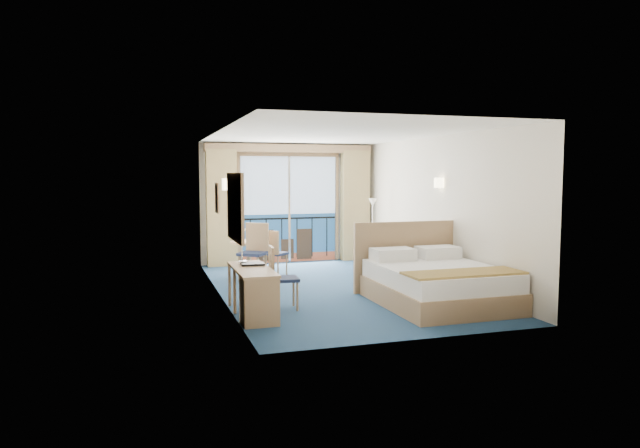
# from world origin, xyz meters

# --- Properties ---
(floor) EXTENTS (6.50, 6.50, 0.00)m
(floor) POSITION_xyz_m (0.00, 0.00, 0.00)
(floor) COLOR navy
(floor) RESTS_ON ground
(room_walls) EXTENTS (4.04, 6.54, 2.72)m
(room_walls) POSITION_xyz_m (0.00, 0.00, 1.78)
(room_walls) COLOR white
(room_walls) RESTS_ON ground
(balcony_door) EXTENTS (2.36, 0.03, 2.52)m
(balcony_door) POSITION_xyz_m (-0.01, 3.22, 1.14)
(balcony_door) COLOR navy
(balcony_door) RESTS_ON room_walls
(curtain_left) EXTENTS (0.65, 0.22, 2.55)m
(curtain_left) POSITION_xyz_m (-1.55, 3.07, 1.28)
(curtain_left) COLOR tan
(curtain_left) RESTS_ON room_walls
(curtain_right) EXTENTS (0.65, 0.22, 2.55)m
(curtain_right) POSITION_xyz_m (1.55, 3.07, 1.28)
(curtain_right) COLOR tan
(curtain_right) RESTS_ON room_walls
(pelmet) EXTENTS (3.80, 0.25, 0.18)m
(pelmet) POSITION_xyz_m (0.00, 3.10, 2.58)
(pelmet) COLOR #A38058
(pelmet) RESTS_ON room_walls
(mirror) EXTENTS (0.05, 1.25, 0.95)m
(mirror) POSITION_xyz_m (-1.97, -1.50, 1.55)
(mirror) COLOR #A38058
(mirror) RESTS_ON room_walls
(wall_print) EXTENTS (0.04, 0.42, 0.52)m
(wall_print) POSITION_xyz_m (-1.97, 0.45, 1.60)
(wall_print) COLOR #A38058
(wall_print) RESTS_ON room_walls
(sconce_left) EXTENTS (0.18, 0.18, 0.18)m
(sconce_left) POSITION_xyz_m (-1.94, -0.60, 1.85)
(sconce_left) COLOR beige
(sconce_left) RESTS_ON room_walls
(sconce_right) EXTENTS (0.18, 0.18, 0.18)m
(sconce_right) POSITION_xyz_m (1.94, -0.15, 1.85)
(sconce_right) COLOR beige
(sconce_right) RESTS_ON room_walls
(bed) EXTENTS (1.91, 2.26, 1.20)m
(bed) POSITION_xyz_m (1.11, -1.59, 0.34)
(bed) COLOR #A38058
(bed) RESTS_ON ground
(nightstand) EXTENTS (0.43, 0.41, 0.57)m
(nightstand) POSITION_xyz_m (1.76, -0.29, 0.28)
(nightstand) COLOR #A38256
(nightstand) RESTS_ON ground
(phone) EXTENTS (0.22, 0.19, 0.08)m
(phone) POSITION_xyz_m (1.75, -0.30, 0.61)
(phone) COLOR beige
(phone) RESTS_ON nightstand
(armchair) EXTENTS (1.20, 1.20, 0.79)m
(armchair) POSITION_xyz_m (1.55, 1.47, 0.39)
(armchair) COLOR #4B505B
(armchair) RESTS_ON ground
(floor_lamp) EXTENTS (0.20, 0.20, 1.47)m
(floor_lamp) POSITION_xyz_m (1.63, 2.21, 1.12)
(floor_lamp) COLOR silver
(floor_lamp) RESTS_ON ground
(desk) EXTENTS (0.50, 1.45, 0.68)m
(desk) POSITION_xyz_m (-1.74, -1.85, 0.38)
(desk) COLOR #A38058
(desk) RESTS_ON ground
(desk_chair) EXTENTS (0.45, 0.44, 0.95)m
(desk_chair) POSITION_xyz_m (-1.30, -1.23, 0.53)
(desk_chair) COLOR #1C2542
(desk_chair) RESTS_ON ground
(folder) EXTENTS (0.35, 0.27, 0.03)m
(folder) POSITION_xyz_m (-1.69, -1.21, 0.70)
(folder) COLOR black
(folder) RESTS_ON desk
(desk_lamp) EXTENTS (0.13, 0.13, 0.50)m
(desk_lamp) POSITION_xyz_m (-1.81, -1.04, 1.05)
(desk_lamp) COLOR silver
(desk_lamp) RESTS_ON desk
(round_table) EXTENTS (0.74, 0.74, 0.67)m
(round_table) POSITION_xyz_m (-1.18, 1.85, 0.51)
(round_table) COLOR #A38058
(round_table) RESTS_ON ground
(table_chair_a) EXTENTS (0.56, 0.56, 0.91)m
(table_chair_a) POSITION_xyz_m (-0.75, 1.54, 0.51)
(table_chair_a) COLOR #1C2542
(table_chair_a) RESTS_ON ground
(table_chair_b) EXTENTS (0.65, 0.65, 1.08)m
(table_chair_b) POSITION_xyz_m (-1.19, 1.22, 0.61)
(table_chair_b) COLOR #1C2542
(table_chair_b) RESTS_ON ground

